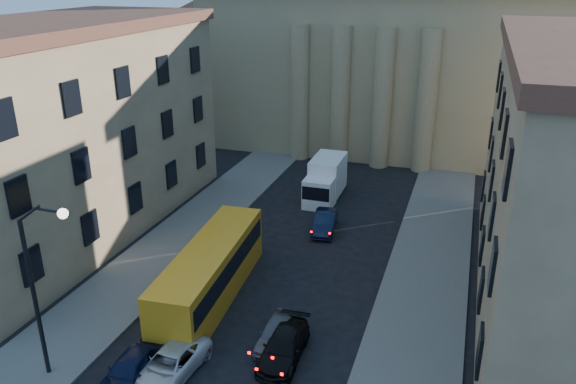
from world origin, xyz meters
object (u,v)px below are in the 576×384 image
at_px(box_truck, 325,180).
at_px(car_left_near, 131,368).
at_px(street_lamp, 40,278).
at_px(city_bus, 210,271).

bearing_deg(box_truck, car_left_near, -96.83).
xyz_separation_m(street_lamp, car_left_near, (3.47, 0.82, -4.56)).
bearing_deg(city_bus, street_lamp, -118.89).
relative_size(street_lamp, box_truck, 1.47).
relative_size(car_left_near, box_truck, 0.70).
distance_m(city_bus, box_truck, 16.98).
height_order(car_left_near, city_bus, city_bus).
xyz_separation_m(city_bus, box_truck, (2.32, 16.82, -0.20)).
bearing_deg(car_left_near, street_lamp, -165.96).
bearing_deg(car_left_near, box_truck, 84.38).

